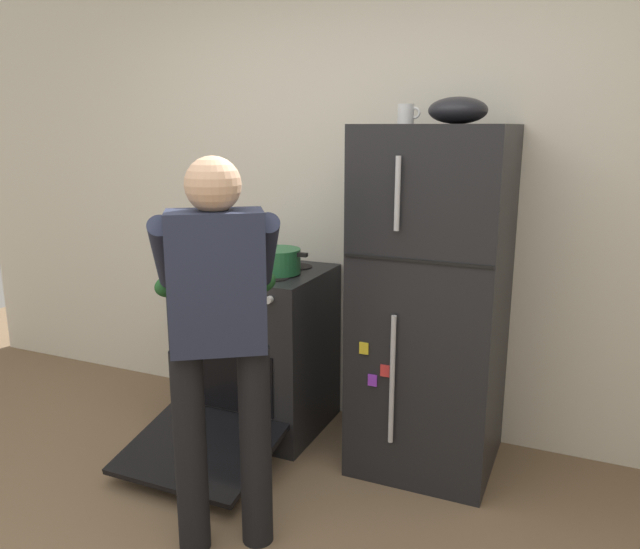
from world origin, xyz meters
name	(u,v)px	position (x,y,z in m)	size (l,w,h in m)	color
kitchen_wall_back	(375,191)	(0.00, 1.95, 1.35)	(6.00, 0.10, 2.70)	silver
refrigerator	(432,302)	(0.44, 1.57, 0.86)	(0.68, 0.72, 1.71)	black
stove_range	(257,350)	(-0.56, 1.55, 0.45)	(0.76, 1.22, 0.93)	black
person_cook	(218,321)	(-0.17, 0.59, 0.96)	(0.69, 0.75, 1.60)	black
red_pot	(277,261)	(-0.40, 1.52, 1.00)	(0.35, 0.25, 0.13)	#236638
coffee_mug	(406,114)	(0.26, 1.62, 1.76)	(0.11, 0.08, 0.10)	silver
pepper_mill	(229,245)	(-0.86, 1.77, 1.01)	(0.05, 0.05, 0.15)	brown
mixing_bowl	(458,110)	(0.52, 1.57, 1.77)	(0.27, 0.27, 0.12)	black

